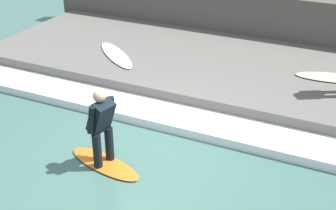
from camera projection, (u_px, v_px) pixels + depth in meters
The scene contains 7 objects.
ground_plane at pixel (149, 156), 8.92m from camera, with size 28.00×28.00×0.00m, color #426B60.
concrete_ledge at pixel (222, 69), 12.10m from camera, with size 4.40×12.51×0.42m, color #66635E.
back_wall at pixel (250, 20), 13.78m from camera, with size 0.50×13.13×1.63m, color #544F49.
wave_foam_crest at pixel (179, 119), 10.00m from camera, with size 0.98×11.88×0.19m, color white.
surfboard_riding at pixel (105, 163), 8.65m from camera, with size 0.87×1.71×0.06m.
surfer_riding at pixel (102, 123), 8.25m from camera, with size 0.55×0.51×1.49m.
surfboard_spare at pixel (116, 55), 12.32m from camera, with size 1.70×1.88×0.06m.
Camera 1 is at (-6.57, -3.50, 5.02)m, focal length 50.00 mm.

